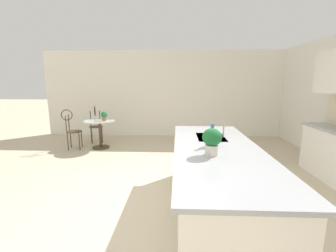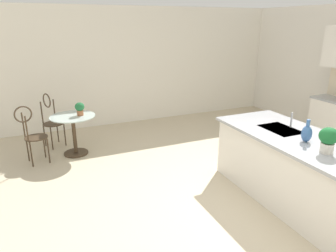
# 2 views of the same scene
# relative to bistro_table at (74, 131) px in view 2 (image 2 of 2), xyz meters

# --- Properties ---
(ground_plane) EXTENTS (40.00, 40.00, 0.00)m
(ground_plane) POSITION_rel_bistro_table_xyz_m (2.71, 1.68, -0.45)
(ground_plane) COLOR beige
(wall_left_window) EXTENTS (0.12, 7.80, 2.70)m
(wall_left_window) POSITION_rel_bistro_table_xyz_m (-1.55, 1.68, 0.90)
(wall_left_window) COLOR silver
(wall_left_window) RESTS_ON ground
(kitchen_island) EXTENTS (2.80, 1.06, 0.92)m
(kitchen_island) POSITION_rel_bistro_table_xyz_m (3.00, 2.53, 0.02)
(kitchen_island) COLOR white
(kitchen_island) RESTS_ON ground
(bistro_table) EXTENTS (0.80, 0.80, 0.74)m
(bistro_table) POSITION_rel_bistro_table_xyz_m (0.00, 0.00, 0.00)
(bistro_table) COLOR #3D2D1E
(bistro_table) RESTS_ON ground
(chair_near_window) EXTENTS (0.52, 0.50, 1.04)m
(chair_near_window) POSITION_rel_bistro_table_xyz_m (-0.63, -0.34, 0.13)
(chair_near_window) COLOR #3D2D1E
(chair_near_window) RESTS_ON ground
(chair_by_island) EXTENTS (0.45, 0.51, 1.04)m
(chair_by_island) POSITION_rel_bistro_table_xyz_m (0.12, -0.70, 0.13)
(chair_by_island) COLOR #3D2D1E
(chair_by_island) RESTS_ON ground
(sink_faucet) EXTENTS (0.02, 0.02, 0.22)m
(sink_faucet) POSITION_rel_bistro_table_xyz_m (2.46, 2.71, 0.58)
(sink_faucet) COLOR #B2B5BA
(sink_faucet) RESTS_ON kitchen_island
(potted_plant_on_table) EXTENTS (0.17, 0.17, 0.24)m
(potted_plant_on_table) POSITION_rel_bistro_table_xyz_m (0.02, 0.14, 0.43)
(potted_plant_on_table) COLOR #9E603D
(potted_plant_on_table) RESTS_ON bistro_table
(potted_plant_counter_near) EXTENTS (0.21, 0.21, 0.30)m
(potted_plant_counter_near) POSITION_rel_bistro_table_xyz_m (3.31, 2.41, 0.65)
(potted_plant_counter_near) COLOR beige
(potted_plant_counter_near) RESTS_ON kitchen_island
(vase_on_counter) EXTENTS (0.13, 0.13, 0.29)m
(vase_on_counter) POSITION_rel_bistro_table_xyz_m (2.96, 2.47, 0.58)
(vase_on_counter) COLOR #386099
(vase_on_counter) RESTS_ON kitchen_island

